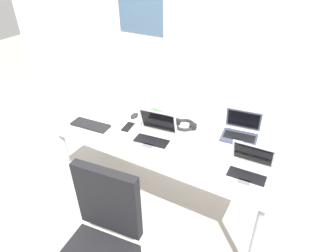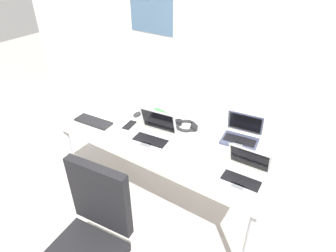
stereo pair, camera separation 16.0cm
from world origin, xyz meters
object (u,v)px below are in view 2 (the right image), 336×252
at_px(laptop_near_mouse, 243,174).
at_px(office_chair, 89,252).
at_px(laptop_back_right, 241,135).
at_px(external_keyboard, 93,122).
at_px(cell_phone, 130,125).
at_px(laptop_center, 153,135).
at_px(desk_lamp, 285,128).
at_px(book_stack, 158,117).
at_px(computer_mouse, 137,114).
at_px(headphones, 186,125).

relative_size(laptop_near_mouse, office_chair, 0.30).
height_order(laptop_back_right, external_keyboard, laptop_back_right).
xyz_separation_m(external_keyboard, cell_phone, (0.29, 0.13, -0.01)).
bearing_deg(office_chair, laptop_center, 96.14).
bearing_deg(office_chair, laptop_back_right, 67.96).
bearing_deg(desk_lamp, laptop_center, -155.07).
relative_size(desk_lamp, book_stack, 1.75).
bearing_deg(book_stack, cell_phone, -125.70).
distance_m(laptop_center, cell_phone, 0.29).
height_order(external_keyboard, book_stack, book_stack).
bearing_deg(desk_lamp, office_chair, -122.28).
distance_m(laptop_center, office_chair, 0.91).
bearing_deg(desk_lamp, computer_mouse, -171.22).
distance_m(desk_lamp, laptop_center, 0.96).
height_order(laptop_center, headphones, laptop_center).
xyz_separation_m(desk_lamp, laptop_center, (-0.86, -0.40, -0.15)).
bearing_deg(book_stack, office_chair, -78.21).
distance_m(laptop_center, external_keyboard, 0.57).
relative_size(desk_lamp, laptop_back_right, 1.35).
bearing_deg(book_stack, computer_mouse, -167.50).
relative_size(desk_lamp, laptop_near_mouse, 1.40).
bearing_deg(laptop_near_mouse, desk_lamp, 75.53).
distance_m(cell_phone, headphones, 0.47).
xyz_separation_m(cell_phone, headphones, (0.41, 0.24, 0.01)).
distance_m(laptop_back_right, headphones, 0.45).
bearing_deg(office_chair, external_keyboard, 131.37).
height_order(laptop_near_mouse, cell_phone, laptop_near_mouse).
bearing_deg(book_stack, laptop_back_right, 9.05).
relative_size(laptop_back_right, headphones, 1.39).
height_order(laptop_back_right, headphones, laptop_back_right).
bearing_deg(cell_phone, office_chair, -75.58).
bearing_deg(computer_mouse, laptop_near_mouse, -15.06).
bearing_deg(book_stack, headphones, 8.08).
height_order(laptop_center, office_chair, office_chair).
bearing_deg(laptop_back_right, laptop_near_mouse, -66.90).
height_order(desk_lamp, laptop_back_right, desk_lamp).
height_order(laptop_center, cell_phone, laptop_center).
distance_m(laptop_back_right, book_stack, 0.72).
height_order(book_stack, office_chair, office_chair).
relative_size(cell_phone, book_stack, 0.60).
distance_m(computer_mouse, book_stack, 0.19).
distance_m(laptop_near_mouse, computer_mouse, 1.10).
relative_size(laptop_back_right, computer_mouse, 3.10).
bearing_deg(cell_phone, laptop_back_right, 11.78).
relative_size(laptop_center, headphones, 1.54).
height_order(laptop_center, computer_mouse, laptop_center).
xyz_separation_m(headphones, office_chair, (-0.04, -1.12, -0.36)).
height_order(desk_lamp, laptop_near_mouse, desk_lamp).
distance_m(laptop_near_mouse, headphones, 0.71).
relative_size(laptop_near_mouse, book_stack, 1.26).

